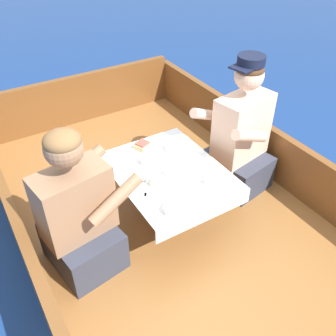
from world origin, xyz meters
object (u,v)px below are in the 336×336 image
(sandwich, at_px, (142,146))
(coffee_cup_starboard, at_px, (172,171))
(tin_can, at_px, (154,181))
(person_port, at_px, (78,216))
(person_starboard, at_px, (240,139))
(coffee_cup_center, at_px, (171,147))
(coffee_cup_port, at_px, (146,160))

(sandwich, distance_m, coffee_cup_starboard, 0.34)
(sandwich, relative_size, tin_can, 1.81)
(person_port, xyz_separation_m, tin_can, (0.48, -0.01, 0.06))
(person_starboard, xyz_separation_m, tin_can, (-0.77, -0.12, 0.03))
(coffee_cup_center, distance_m, tin_can, 0.38)
(person_starboard, relative_size, tin_can, 15.08)
(person_starboard, bearing_deg, tin_can, -1.41)
(person_port, bearing_deg, coffee_cup_starboard, -8.17)
(coffee_cup_port, bearing_deg, person_starboard, -7.26)
(person_port, distance_m, tin_can, 0.49)
(coffee_cup_center, bearing_deg, coffee_cup_starboard, -121.63)
(person_starboard, distance_m, coffee_cup_starboard, 0.64)
(person_port, height_order, sandwich, person_port)
(person_starboard, height_order, sandwich, person_starboard)
(coffee_cup_port, height_order, coffee_cup_starboard, coffee_cup_port)
(person_starboard, distance_m, tin_can, 0.78)
(coffee_cup_starboard, bearing_deg, tin_can, -169.75)
(coffee_cup_starboard, bearing_deg, sandwich, 93.23)
(person_starboard, xyz_separation_m, coffee_cup_center, (-0.49, 0.14, 0.03))
(tin_can, bearing_deg, sandwich, 72.34)
(person_port, distance_m, sandwich, 0.70)
(person_starboard, distance_m, coffee_cup_center, 0.51)
(person_port, xyz_separation_m, coffee_cup_starboard, (0.62, 0.01, 0.06))
(person_port, relative_size, tin_can, 13.85)
(sandwich, distance_m, tin_can, 0.39)
(sandwich, height_order, coffee_cup_starboard, same)
(coffee_cup_port, bearing_deg, tin_can, -105.47)
(person_port, xyz_separation_m, person_starboard, (1.26, 0.10, 0.03))
(coffee_cup_starboard, relative_size, tin_can, 1.43)
(person_port, height_order, coffee_cup_center, person_port)
(person_starboard, relative_size, sandwich, 8.35)
(coffee_cup_port, distance_m, tin_can, 0.22)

